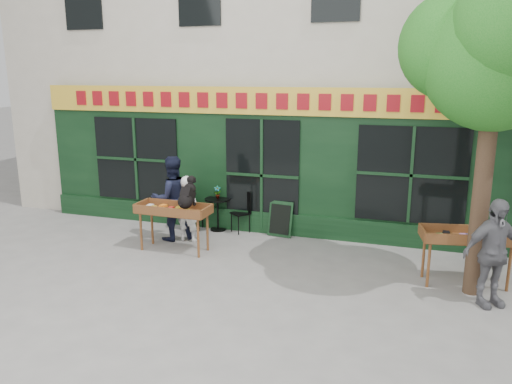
{
  "coord_description": "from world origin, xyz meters",
  "views": [
    {
      "loc": [
        3.23,
        -8.19,
        3.58
      ],
      "look_at": [
        0.44,
        0.5,
        1.41
      ],
      "focal_mm": 35.0,
      "sensor_mm": 36.0,
      "label": 1
    }
  ],
  "objects_px": {
    "woman": "(187,208)",
    "dog": "(187,192)",
    "man_right": "(493,253)",
    "book_cart_right": "(467,239)",
    "man_left": "(172,198)",
    "book_cart_center": "(173,212)",
    "bistro_table": "(218,208)"
  },
  "relations": [
    {
      "from": "book_cart_center",
      "to": "woman",
      "type": "relative_size",
      "value": 1.04
    },
    {
      "from": "woman",
      "to": "dog",
      "type": "bearing_deg",
      "value": 117.83
    },
    {
      "from": "woman",
      "to": "man_left",
      "type": "height_order",
      "value": "man_left"
    },
    {
      "from": "book_cart_center",
      "to": "woman",
      "type": "bearing_deg",
      "value": 91.27
    },
    {
      "from": "man_left",
      "to": "woman",
      "type": "bearing_deg",
      "value": 138.06
    },
    {
      "from": "dog",
      "to": "book_cart_center",
      "type": "bearing_deg",
      "value": 173.14
    },
    {
      "from": "man_right",
      "to": "man_left",
      "type": "bearing_deg",
      "value": 136.95
    },
    {
      "from": "woman",
      "to": "book_cart_right",
      "type": "bearing_deg",
      "value": 174.6
    },
    {
      "from": "bistro_table",
      "to": "man_right",
      "type": "bearing_deg",
      "value": -22.56
    },
    {
      "from": "book_cart_center",
      "to": "book_cart_right",
      "type": "distance_m",
      "value": 5.57
    },
    {
      "from": "book_cart_center",
      "to": "man_left",
      "type": "height_order",
      "value": "man_left"
    },
    {
      "from": "man_right",
      "to": "book_cart_right",
      "type": "bearing_deg",
      "value": 81.4
    },
    {
      "from": "woman",
      "to": "man_right",
      "type": "xyz_separation_m",
      "value": [
        5.87,
        -1.4,
        0.14
      ]
    },
    {
      "from": "book_cart_right",
      "to": "bistro_table",
      "type": "xyz_separation_m",
      "value": [
        -5.23,
        1.55,
        -0.28
      ]
    },
    {
      "from": "man_right",
      "to": "bistro_table",
      "type": "bearing_deg",
      "value": 127.03
    },
    {
      "from": "woman",
      "to": "bistro_table",
      "type": "height_order",
      "value": "woman"
    },
    {
      "from": "book_cart_center",
      "to": "man_left",
      "type": "bearing_deg",
      "value": 120.34
    },
    {
      "from": "woman",
      "to": "book_cart_right",
      "type": "xyz_separation_m",
      "value": [
        5.57,
        -0.65,
        0.09
      ]
    },
    {
      "from": "dog",
      "to": "man_right",
      "type": "relative_size",
      "value": 0.35
    },
    {
      "from": "book_cart_center",
      "to": "dog",
      "type": "bearing_deg",
      "value": -6.86
    },
    {
      "from": "dog",
      "to": "bistro_table",
      "type": "xyz_separation_m",
      "value": [
        -0.01,
        1.6,
        -0.75
      ]
    },
    {
      "from": "woman",
      "to": "bistro_table",
      "type": "relative_size",
      "value": 1.92
    },
    {
      "from": "book_cart_center",
      "to": "book_cart_right",
      "type": "relative_size",
      "value": 0.95
    },
    {
      "from": "woman",
      "to": "man_left",
      "type": "xyz_separation_m",
      "value": [
        -0.36,
        -0.0,
        0.2
      ]
    },
    {
      "from": "man_right",
      "to": "book_cart_center",
      "type": "bearing_deg",
      "value": 142.3
    },
    {
      "from": "book_cart_center",
      "to": "dog",
      "type": "distance_m",
      "value": 0.59
    },
    {
      "from": "book_cart_center",
      "to": "man_left",
      "type": "xyz_separation_m",
      "value": [
        -0.36,
        0.65,
        0.11
      ]
    },
    {
      "from": "dog",
      "to": "book_cart_right",
      "type": "distance_m",
      "value": 5.24
    },
    {
      "from": "bistro_table",
      "to": "man_left",
      "type": "relative_size",
      "value": 0.41
    },
    {
      "from": "woman",
      "to": "book_cart_right",
      "type": "relative_size",
      "value": 0.92
    },
    {
      "from": "man_right",
      "to": "man_left",
      "type": "distance_m",
      "value": 6.38
    },
    {
      "from": "book_cart_center",
      "to": "woman",
      "type": "xyz_separation_m",
      "value": [
        -0.0,
        0.65,
        -0.09
      ]
    }
  ]
}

